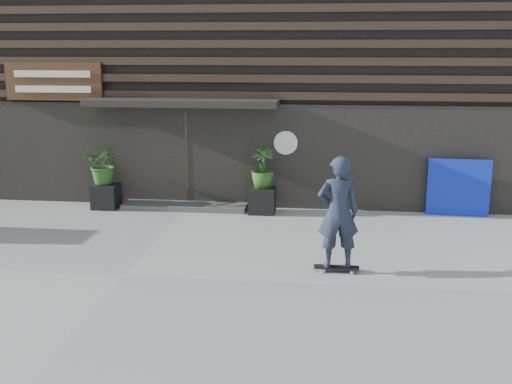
# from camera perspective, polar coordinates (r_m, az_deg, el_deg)

# --- Properties ---
(ground) EXTENTS (80.00, 80.00, 0.00)m
(ground) POSITION_cam_1_polar(r_m,az_deg,el_deg) (10.99, -11.94, -7.48)
(ground) COLOR #9E9A95
(ground) RESTS_ON ground
(entrance_step) EXTENTS (3.00, 0.80, 0.12)m
(entrance_step) POSITION_cam_1_polar(r_m,az_deg,el_deg) (15.20, -6.47, -1.25)
(entrance_step) COLOR #454543
(entrance_step) RESTS_ON ground
(planter_pot_left) EXTENTS (0.60, 0.60, 0.60)m
(planter_pot_left) POSITION_cam_1_polar(r_m,az_deg,el_deg) (15.49, -13.52, -0.34)
(planter_pot_left) COLOR black
(planter_pot_left) RESTS_ON ground
(bamboo_left) EXTENTS (0.86, 0.75, 0.96)m
(bamboo_left) POSITION_cam_1_polar(r_m,az_deg,el_deg) (15.34, -13.68, 2.49)
(bamboo_left) COLOR #2D591E
(bamboo_left) RESTS_ON planter_pot_left
(planter_pot_right) EXTENTS (0.60, 0.60, 0.60)m
(planter_pot_right) POSITION_cam_1_polar(r_m,az_deg,el_deg) (14.63, 0.59, -0.76)
(planter_pot_right) COLOR black
(planter_pot_right) RESTS_ON ground
(bamboo_right) EXTENTS (0.54, 0.54, 0.96)m
(bamboo_right) POSITION_cam_1_polar(r_m,az_deg,el_deg) (14.46, 0.60, 2.24)
(bamboo_right) COLOR #2D591E
(bamboo_right) RESTS_ON planter_pot_right
(blue_tarp) EXTENTS (1.41, 0.20, 1.31)m
(blue_tarp) POSITION_cam_1_polar(r_m,az_deg,el_deg) (15.06, 18.00, 0.38)
(blue_tarp) COLOR #0E20B6
(blue_tarp) RESTS_ON ground
(building) EXTENTS (18.00, 11.00, 8.00)m
(building) POSITION_cam_1_polar(r_m,az_deg,el_deg) (19.98, -3.20, 13.63)
(building) COLOR black
(building) RESTS_ON ground
(skateboarder) EXTENTS (0.78, 0.58, 2.05)m
(skateboarder) POSITION_cam_1_polar(r_m,az_deg,el_deg) (10.69, 7.52, -1.88)
(skateboarder) COLOR black
(skateboarder) RESTS_ON ground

